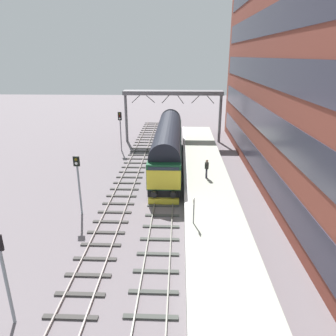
{
  "coord_description": "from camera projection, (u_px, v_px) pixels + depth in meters",
  "views": [
    {
      "loc": [
        1.2,
        -24.34,
        11.08
      ],
      "look_at": [
        0.2,
        1.7,
        1.71
      ],
      "focal_mm": 33.58,
      "sensor_mm": 36.0,
      "label": 1
    }
  ],
  "objects": [
    {
      "name": "ground_plane",
      "position": [
        165.0,
        194.0,
        26.68
      ],
      "size": [
        140.0,
        140.0,
        0.0
      ],
      "primitive_type": "plane",
      "color": "slate",
      "rests_on": "ground"
    },
    {
      "name": "track_main",
      "position": [
        165.0,
        193.0,
        26.66
      ],
      "size": [
        2.5,
        60.0,
        0.15
      ],
      "color": "slate",
      "rests_on": "ground"
    },
    {
      "name": "track_adjacent_west",
      "position": [
        123.0,
        192.0,
        26.79
      ],
      "size": [
        2.5,
        60.0,
        0.15
      ],
      "color": "slate",
      "rests_on": "ground"
    },
    {
      "name": "station_platform",
      "position": [
        208.0,
        189.0,
        26.38
      ],
      "size": [
        4.0,
        44.0,
        1.01
      ],
      "color": "#AFB4A2",
      "rests_on": "ground"
    },
    {
      "name": "station_building",
      "position": [
        290.0,
        74.0,
        26.68
      ],
      "size": [
        4.83,
        40.34,
        19.24
      ],
      "color": "brown",
      "rests_on": "ground"
    },
    {
      "name": "diesel_locomotive",
      "position": [
        168.0,
        143.0,
        32.55
      ],
      "size": [
        2.74,
        18.55,
        4.68
      ],
      "color": "black",
      "rests_on": "ground"
    },
    {
      "name": "signal_post_near",
      "position": [
        4.0,
        270.0,
        12.87
      ],
      "size": [
        0.44,
        0.22,
        4.47
      ],
      "color": "gray",
      "rests_on": "ground"
    },
    {
      "name": "signal_post_mid",
      "position": [
        78.0,
        179.0,
        22.28
      ],
      "size": [
        0.44,
        0.22,
        4.5
      ],
      "color": "gray",
      "rests_on": "ground"
    },
    {
      "name": "signal_post_far",
      "position": [
        120.0,
        126.0,
        37.73
      ],
      "size": [
        0.44,
        0.22,
        4.76
      ],
      "color": "gray",
      "rests_on": "ground"
    },
    {
      "name": "platform_number_sign",
      "position": [
        194.0,
        206.0,
        19.6
      ],
      "size": [
        0.1,
        0.44,
        1.76
      ],
      "color": "slate",
      "rests_on": "station_platform"
    },
    {
      "name": "waiting_passenger",
      "position": [
        207.0,
        167.0,
        27.09
      ],
      "size": [
        0.42,
        0.49,
        1.64
      ],
      "rotation": [
        0.0,
        0.0,
        1.3
      ],
      "color": "#2B2939",
      "rests_on": "station_platform"
    },
    {
      "name": "overhead_footbridge",
      "position": [
        173.0,
        96.0,
        40.75
      ],
      "size": [
        12.89,
        2.0,
        6.78
      ],
      "color": "slate",
      "rests_on": "ground"
    }
  ]
}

